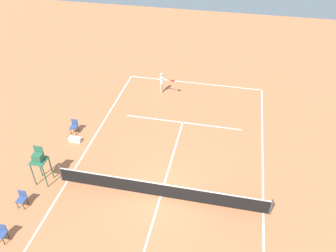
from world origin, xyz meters
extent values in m
plane|color=#D37A4C|center=(0.00, 0.00, 0.00)|extent=(60.00, 60.00, 0.00)
cube|color=white|center=(0.00, -12.29, 0.00)|extent=(10.73, 0.10, 0.01)
cube|color=white|center=(-5.36, 0.00, 0.00)|extent=(0.10, 24.57, 0.01)
cube|color=white|center=(5.36, 0.00, 0.00)|extent=(0.10, 24.57, 0.01)
cube|color=white|center=(0.00, -6.76, 0.00)|extent=(8.05, 0.10, 0.01)
cube|color=white|center=(0.00, 0.00, 0.00)|extent=(0.10, 13.51, 0.01)
cylinder|color=#4C4C51|center=(-5.66, 0.00, 0.54)|extent=(0.10, 0.10, 1.07)
cylinder|color=#4C4C51|center=(5.66, 0.00, 0.54)|extent=(0.10, 0.10, 1.07)
cube|color=black|center=(0.00, 0.00, 0.46)|extent=(11.33, 0.03, 0.91)
cube|color=white|center=(0.00, 0.00, 0.93)|extent=(11.33, 0.04, 0.06)
cylinder|color=beige|center=(2.26, -10.40, 0.40)|extent=(0.12, 0.12, 0.80)
cylinder|color=beige|center=(2.30, -10.21, 0.40)|extent=(0.12, 0.12, 0.80)
cylinder|color=white|center=(2.28, -10.31, 1.11)|extent=(0.28, 0.28, 0.62)
sphere|color=beige|center=(2.28, -10.31, 1.60)|extent=(0.23, 0.23, 0.23)
cylinder|color=beige|center=(2.24, -10.49, 1.15)|extent=(0.09, 0.09, 0.56)
cylinder|color=beige|center=(2.04, -10.07, 1.35)|extent=(0.56, 0.19, 0.09)
cylinder|color=black|center=(1.64, -10.00, 1.35)|extent=(0.26, 0.08, 0.04)
ellipsoid|color=red|center=(1.35, -9.94, 1.35)|extent=(0.37, 0.33, 0.04)
sphere|color=#CCE033|center=(2.09, -9.14, 0.03)|extent=(0.07, 0.07, 0.07)
cylinder|color=#2D6B4C|center=(6.21, 0.63, 0.78)|extent=(0.07, 0.07, 1.55)
cylinder|color=#2D6B4C|center=(6.91, 0.63, 0.78)|extent=(0.07, 0.07, 1.55)
cylinder|color=#2D6B4C|center=(6.21, -0.07, 0.78)|extent=(0.07, 0.07, 1.55)
cylinder|color=#2D6B4C|center=(6.91, -0.07, 0.78)|extent=(0.07, 0.07, 1.55)
cube|color=#2D6B4C|center=(6.56, 0.28, 1.58)|extent=(0.80, 0.80, 0.06)
cube|color=#2D6B4C|center=(6.56, 0.28, 1.81)|extent=(0.50, 0.44, 0.40)
cube|color=#2D6B4C|center=(6.56, 0.08, 2.16)|extent=(0.50, 0.06, 0.50)
cylinder|color=#262626|center=(6.63, 2.32, 0.23)|extent=(0.04, 0.04, 0.45)
cylinder|color=#262626|center=(6.98, 2.32, 0.23)|extent=(0.04, 0.04, 0.45)
cylinder|color=#262626|center=(6.63, 1.96, 0.23)|extent=(0.04, 0.04, 0.45)
cylinder|color=#262626|center=(6.98, 1.96, 0.23)|extent=(0.04, 0.04, 0.45)
cube|color=#38518C|center=(6.80, 2.14, 0.48)|extent=(0.44, 0.44, 0.06)
cube|color=#38518C|center=(6.80, 1.92, 0.73)|extent=(0.44, 0.04, 0.44)
cylinder|color=#262626|center=(6.60, -3.97, 0.23)|extent=(0.04, 0.04, 0.45)
cylinder|color=#262626|center=(6.95, -3.97, 0.23)|extent=(0.04, 0.04, 0.45)
cylinder|color=#262626|center=(6.60, -4.33, 0.23)|extent=(0.04, 0.04, 0.45)
cylinder|color=#262626|center=(6.95, -4.33, 0.23)|extent=(0.04, 0.04, 0.45)
cube|color=#38518C|center=(6.78, -4.15, 0.48)|extent=(0.44, 0.44, 0.06)
cube|color=#38518C|center=(6.78, -4.37, 0.73)|extent=(0.44, 0.04, 0.44)
cylinder|color=#262626|center=(6.43, 4.37, 0.23)|extent=(0.04, 0.04, 0.45)
cylinder|color=#262626|center=(6.43, 4.02, 0.23)|extent=(0.04, 0.04, 0.45)
cylinder|color=#262626|center=(6.78, 4.02, 0.23)|extent=(0.04, 0.04, 0.45)
cube|color=#38518C|center=(6.61, 4.20, 0.48)|extent=(0.44, 0.44, 0.06)
cube|color=#38518C|center=(6.61, 3.98, 0.73)|extent=(0.44, 0.04, 0.44)
cube|color=white|center=(6.38, -3.33, 0.15)|extent=(0.76, 0.32, 0.30)
camera|label=1|loc=(-2.94, 11.91, 14.01)|focal=36.52mm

